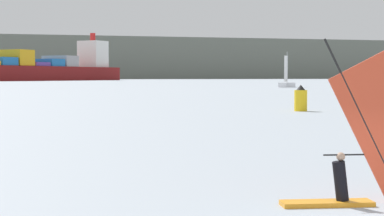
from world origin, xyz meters
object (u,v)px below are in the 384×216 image
(cargo_ship, at_px, (47,69))
(channel_buoy, at_px, (301,99))
(windsurfer, at_px, (366,158))
(small_sailboat, at_px, (287,84))

(cargo_ship, height_order, channel_buoy, cargo_ship)
(cargo_ship, distance_m, channel_buoy, 410.32)
(windsurfer, distance_m, channel_buoy, 44.82)
(channel_buoy, bearing_deg, small_sailboat, 62.61)
(windsurfer, height_order, channel_buoy, windsurfer)
(channel_buoy, height_order, small_sailboat, small_sailboat)
(windsurfer, bearing_deg, channel_buoy, -103.23)
(cargo_ship, bearing_deg, small_sailboat, 53.06)
(channel_buoy, bearing_deg, windsurfer, -117.05)
(windsurfer, bearing_deg, cargo_ship, -82.47)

